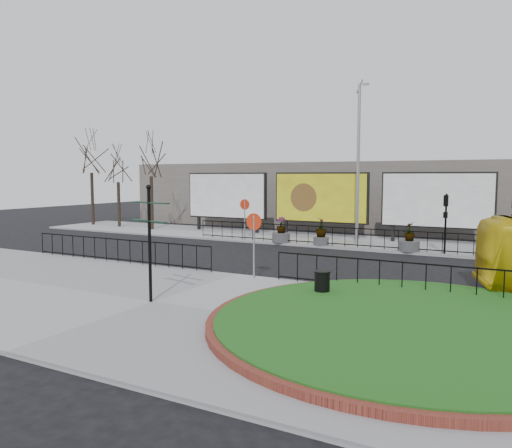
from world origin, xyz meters
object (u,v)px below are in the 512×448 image
Objects in this scene: litter_bin at (322,284)px; planter_b at (321,233)px; lamp_post at (358,161)px; planter_a at (281,234)px; fingerpost_sign at (149,232)px; billboard_mid at (321,198)px; planter_c at (409,241)px.

litter_bin is 12.31m from planter_b.
planter_a is at bearing -158.49° from lamp_post.
lamp_post is at bearing 100.99° from fingerpost_sign.
lamp_post is at bearing -33.25° from billboard_mid.
lamp_post reaches higher than planter_a.
planter_a is (-4.06, -1.60, -4.20)m from lamp_post.
lamp_post is at bearing 45.56° from planter_b.
litter_bin is at bearing -68.81° from planter_b.
fingerpost_sign is at bearing -90.09° from planter_b.
planter_b is (2.49, 0.00, 0.15)m from planter_a.
lamp_post is 6.09× the size of planter_c.
lamp_post reaches higher than litter_bin.
fingerpost_sign is 2.40× the size of planter_a.
billboard_mid is 18.08m from fingerpost_sign.
lamp_post is 16.32m from fingerpost_sign.
billboard_mid is 4.09× the size of planter_c.
billboard_mid reaches higher than planter_b.
billboard_mid is at bearing 146.75° from lamp_post.
planter_a is at bearing 180.00° from planter_c.
planter_b is 4.84m from planter_c.
lamp_post reaches higher than planter_b.
planter_c is (7.33, 0.00, 0.02)m from planter_a.
fingerpost_sign is at bearing -85.51° from billboard_mid.
litter_bin is (4.47, 2.97, -1.74)m from fingerpost_sign.
billboard_mid is 0.67× the size of lamp_post.
planter_a is at bearing 180.00° from planter_b.
planter_b is (-1.57, -1.60, -4.05)m from lamp_post.
fingerpost_sign is at bearing -95.67° from lamp_post.
fingerpost_sign is 15.33m from planter_c.
planter_a is (-2.47, 14.45, -1.67)m from fingerpost_sign.
billboard_mid is 16.28m from litter_bin.
planter_b reaches higher than planter_a.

